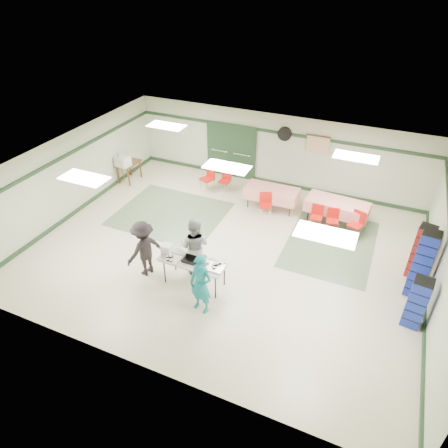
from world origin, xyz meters
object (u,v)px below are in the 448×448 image
at_px(chair_d, 266,202).
at_px(office_printer, 123,161).
at_px(volunteer_grey, 195,246).
at_px(crate_stack_red, 421,252).
at_px(dining_table_b, 272,193).
at_px(printer_table, 128,165).
at_px(broom, 121,168).
at_px(dining_table_a, 337,207).
at_px(chair_loose_a, 226,178).
at_px(chair_b, 317,214).
at_px(chair_loose_b, 209,176).
at_px(volunteer_teal, 201,284).
at_px(chair_c, 357,222).
at_px(chair_a, 333,218).
at_px(crate_stack_blue_a, 422,264).
at_px(volunteer_dark, 144,249).
at_px(serving_table, 194,263).
at_px(crate_stack_blue_b, 417,303).

relative_size(chair_d, office_printer, 1.74).
bearing_deg(volunteer_grey, crate_stack_red, -163.72).
bearing_deg(dining_table_b, printer_table, -177.75).
bearing_deg(broom, printer_table, 62.26).
xyz_separation_m(dining_table_a, chair_loose_a, (-4.12, 0.48, -0.07)).
height_order(chair_b, broom, broom).
xyz_separation_m(chair_loose_a, crate_stack_red, (6.59, -2.28, 0.30)).
bearing_deg(chair_loose_a, broom, -161.71).
xyz_separation_m(chair_loose_b, crate_stack_red, (7.18, -2.08, 0.23)).
bearing_deg(crate_stack_red, volunteer_teal, -143.87).
xyz_separation_m(volunteer_grey, crate_stack_red, (5.52, 2.24, -0.06)).
bearing_deg(volunteer_grey, dining_table_a, -132.82).
relative_size(volunteer_grey, chair_c, 1.96).
height_order(chair_d, office_printer, office_printer).
xyz_separation_m(office_printer, broom, (-0.08, -0.05, -0.28)).
bearing_deg(volunteer_grey, printer_table, -44.01).
relative_size(chair_a, chair_loose_a, 0.97).
distance_m(chair_loose_b, crate_stack_blue_a, 7.74).
xyz_separation_m(chair_c, chair_loose_a, (-4.83, 1.05, -0.03)).
distance_m(chair_d, broom, 5.68).
xyz_separation_m(dining_table_b, crate_stack_red, (4.68, -1.80, 0.23)).
relative_size(crate_stack_red, office_printer, 3.26).
xyz_separation_m(volunteer_dark, broom, (-3.65, 4.03, -0.16)).
height_order(dining_table_a, crate_stack_red, crate_stack_red).
distance_m(chair_loose_a, crate_stack_blue_a, 7.28).
relative_size(volunteer_teal, chair_loose_b, 1.75).
xyz_separation_m(serving_table, volunteer_teal, (0.58, -0.75, 0.10)).
bearing_deg(chair_loose_a, dining_table_a, -4.37).
bearing_deg(chair_loose_a, chair_loose_b, -159.38).
height_order(crate_stack_red, office_printer, crate_stack_red).
xyz_separation_m(chair_c, office_printer, (-8.54, 0.01, 0.40)).
distance_m(chair_b, crate_stack_blue_a, 3.62).
relative_size(volunteer_grey, office_printer, 3.49).
distance_m(chair_a, broom, 7.89).
xyz_separation_m(volunteer_dark, chair_c, (4.97, 4.07, -0.29)).
distance_m(volunteer_dark, crate_stack_blue_b, 6.80).
bearing_deg(crate_stack_red, volunteer_dark, -157.16).
bearing_deg(serving_table, broom, 142.55).
bearing_deg(chair_a, chair_loose_a, 153.30).
bearing_deg(volunteer_dark, crate_stack_blue_b, 118.14).
distance_m(crate_stack_red, office_printer, 10.38).
relative_size(volunteer_dark, crate_stack_blue_b, 1.23).
height_order(dining_table_a, chair_loose_b, chair_loose_b).
bearing_deg(chair_a, printer_table, 165.51).
distance_m(chair_b, chair_loose_a, 3.75).
relative_size(chair_d, printer_table, 0.90).
bearing_deg(chair_a, crate_stack_red, -38.44).
relative_size(crate_stack_blue_b, broom, 1.06).
height_order(volunteer_dark, chair_a, volunteer_dark).
bearing_deg(chair_c, chair_d, -162.22).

